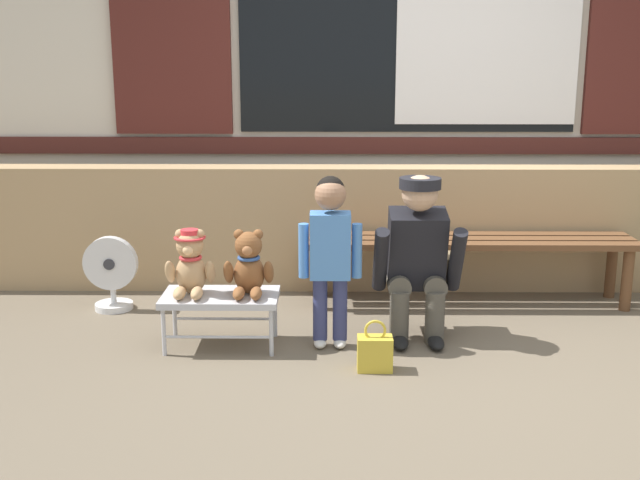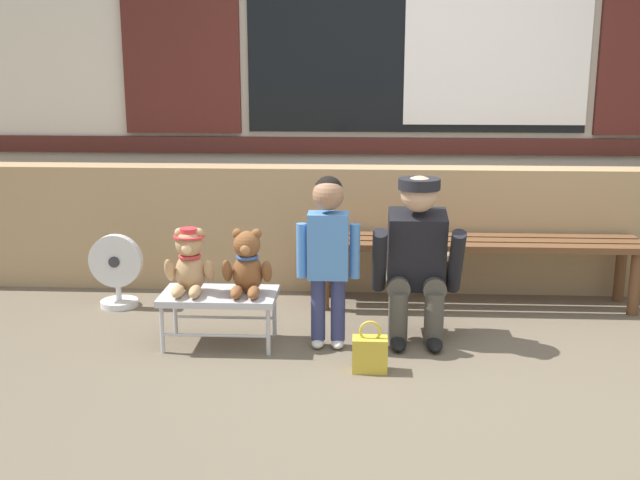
{
  "view_description": "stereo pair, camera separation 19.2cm",
  "coord_description": "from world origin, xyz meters",
  "px_view_note": "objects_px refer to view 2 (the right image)",
  "views": [
    {
      "loc": [
        -0.57,
        -3.8,
        1.57
      ],
      "look_at": [
        -0.61,
        0.52,
        0.55
      ],
      "focal_mm": 43.38,
      "sensor_mm": 36.0,
      "label": 1
    },
    {
      "loc": [
        -0.38,
        -3.79,
        1.57
      ],
      "look_at": [
        -0.61,
        0.52,
        0.55
      ],
      "focal_mm": 43.38,
      "sensor_mm": 36.0,
      "label": 2
    }
  ],
  "objects_px": {
    "teddy_bear_plain": "(247,265)",
    "handbag_on_ground": "(370,353)",
    "wooden_bench_long": "(476,250)",
    "floor_fan": "(117,271)",
    "teddy_bear_with_hat": "(189,262)",
    "child_standing": "(328,243)",
    "adult_crouching": "(418,258)",
    "small_display_bench": "(219,299)"
  },
  "relations": [
    {
      "from": "adult_crouching",
      "to": "floor_fan",
      "type": "bearing_deg",
      "value": 165.64
    },
    {
      "from": "wooden_bench_long",
      "to": "teddy_bear_with_hat",
      "type": "distance_m",
      "value": 1.86
    },
    {
      "from": "teddy_bear_with_hat",
      "to": "floor_fan",
      "type": "xyz_separation_m",
      "value": [
        -0.62,
        0.62,
        -0.23
      ]
    },
    {
      "from": "small_display_bench",
      "to": "teddy_bear_with_hat",
      "type": "height_order",
      "value": "teddy_bear_with_hat"
    },
    {
      "from": "child_standing",
      "to": "handbag_on_ground",
      "type": "height_order",
      "value": "child_standing"
    },
    {
      "from": "wooden_bench_long",
      "to": "teddy_bear_with_hat",
      "type": "relative_size",
      "value": 5.78
    },
    {
      "from": "teddy_bear_with_hat",
      "to": "child_standing",
      "type": "relative_size",
      "value": 0.38
    },
    {
      "from": "teddy_bear_with_hat",
      "to": "child_standing",
      "type": "height_order",
      "value": "child_standing"
    },
    {
      "from": "handbag_on_ground",
      "to": "floor_fan",
      "type": "xyz_separation_m",
      "value": [
        -1.61,
        0.97,
        0.14
      ]
    },
    {
      "from": "floor_fan",
      "to": "small_display_bench",
      "type": "bearing_deg",
      "value": -38.73
    },
    {
      "from": "child_standing",
      "to": "handbag_on_ground",
      "type": "bearing_deg",
      "value": -55.86
    },
    {
      "from": "teddy_bear_plain",
      "to": "floor_fan",
      "type": "height_order",
      "value": "teddy_bear_plain"
    },
    {
      "from": "small_display_bench",
      "to": "teddy_bear_with_hat",
      "type": "bearing_deg",
      "value": 179.23
    },
    {
      "from": "adult_crouching",
      "to": "floor_fan",
      "type": "height_order",
      "value": "adult_crouching"
    },
    {
      "from": "teddy_bear_with_hat",
      "to": "child_standing",
      "type": "bearing_deg",
      "value": -0.37
    },
    {
      "from": "wooden_bench_long",
      "to": "floor_fan",
      "type": "xyz_separation_m",
      "value": [
        -2.3,
        -0.16,
        -0.13
      ]
    },
    {
      "from": "wooden_bench_long",
      "to": "teddy_bear_with_hat",
      "type": "height_order",
      "value": "teddy_bear_with_hat"
    },
    {
      "from": "teddy_bear_plain",
      "to": "child_standing",
      "type": "bearing_deg",
      "value": -0.54
    },
    {
      "from": "small_display_bench",
      "to": "teddy_bear_with_hat",
      "type": "distance_m",
      "value": 0.26
    },
    {
      "from": "small_display_bench",
      "to": "adult_crouching",
      "type": "relative_size",
      "value": 0.67
    },
    {
      "from": "floor_fan",
      "to": "teddy_bear_plain",
      "type": "bearing_deg",
      "value": -33.58
    },
    {
      "from": "teddy_bear_with_hat",
      "to": "floor_fan",
      "type": "bearing_deg",
      "value": 134.83
    },
    {
      "from": "wooden_bench_long",
      "to": "child_standing",
      "type": "relative_size",
      "value": 2.19
    },
    {
      "from": "small_display_bench",
      "to": "adult_crouching",
      "type": "xyz_separation_m",
      "value": [
        1.11,
        0.14,
        0.21
      ]
    },
    {
      "from": "child_standing",
      "to": "adult_crouching",
      "type": "relative_size",
      "value": 1.01
    },
    {
      "from": "handbag_on_ground",
      "to": "child_standing",
      "type": "bearing_deg",
      "value": 124.14
    },
    {
      "from": "teddy_bear_with_hat",
      "to": "child_standing",
      "type": "xyz_separation_m",
      "value": [
        0.77,
        -0.0,
        0.12
      ]
    },
    {
      "from": "wooden_bench_long",
      "to": "adult_crouching",
      "type": "height_order",
      "value": "adult_crouching"
    },
    {
      "from": "wooden_bench_long",
      "to": "adult_crouching",
      "type": "xyz_separation_m",
      "value": [
        -0.41,
        -0.64,
        0.11
      ]
    },
    {
      "from": "teddy_bear_with_hat",
      "to": "adult_crouching",
      "type": "relative_size",
      "value": 0.38
    },
    {
      "from": "child_standing",
      "to": "floor_fan",
      "type": "bearing_deg",
      "value": 155.63
    },
    {
      "from": "adult_crouching",
      "to": "small_display_bench",
      "type": "bearing_deg",
      "value": -172.68
    },
    {
      "from": "wooden_bench_long",
      "to": "teddy_bear_plain",
      "type": "relative_size",
      "value": 5.78
    },
    {
      "from": "teddy_bear_plain",
      "to": "handbag_on_ground",
      "type": "height_order",
      "value": "teddy_bear_plain"
    },
    {
      "from": "teddy_bear_plain",
      "to": "floor_fan",
      "type": "xyz_separation_m",
      "value": [
        -0.94,
        0.62,
        -0.23
      ]
    },
    {
      "from": "child_standing",
      "to": "adult_crouching",
      "type": "height_order",
      "value": "child_standing"
    },
    {
      "from": "wooden_bench_long",
      "to": "teddy_bear_plain",
      "type": "height_order",
      "value": "teddy_bear_plain"
    },
    {
      "from": "child_standing",
      "to": "floor_fan",
      "type": "height_order",
      "value": "child_standing"
    },
    {
      "from": "wooden_bench_long",
      "to": "child_standing",
      "type": "distance_m",
      "value": 1.23
    },
    {
      "from": "teddy_bear_with_hat",
      "to": "floor_fan",
      "type": "distance_m",
      "value": 0.91
    },
    {
      "from": "wooden_bench_long",
      "to": "handbag_on_ground",
      "type": "xyz_separation_m",
      "value": [
        -0.68,
        -1.13,
        -0.28
      ]
    },
    {
      "from": "teddy_bear_plain",
      "to": "wooden_bench_long",
      "type": "bearing_deg",
      "value": 30.0
    }
  ]
}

